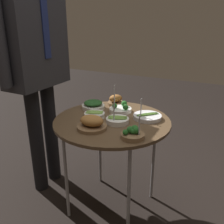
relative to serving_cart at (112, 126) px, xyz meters
name	(u,v)px	position (x,y,z in m)	size (l,w,h in m)	color
ground_plane	(112,205)	(0.00, 0.00, -0.61)	(8.00, 8.00, 0.00)	black
serving_cart	(112,126)	(0.00, 0.00, 0.00)	(0.71, 0.71, 0.66)	brown
bowl_asparagus_front_center	(117,120)	(-0.03, -0.05, 0.06)	(0.14, 0.14, 0.14)	white
bowl_asparagus_far_rim	(95,115)	(-0.02, 0.11, 0.06)	(0.13, 0.13, 0.04)	white
bowl_roast_mid_left	(92,123)	(-0.17, 0.04, 0.08)	(0.17, 0.17, 0.08)	brown
bowl_broccoli_front_left	(121,109)	(0.15, 0.01, 0.06)	(0.15, 0.15, 0.18)	white
bowl_asparagus_center	(147,117)	(0.12, -0.19, 0.06)	(0.17, 0.17, 0.13)	silver
bowl_spinach_back_left	(93,105)	(0.12, 0.21, 0.07)	(0.16, 0.16, 0.06)	silver
bowl_broccoli_front_right	(133,134)	(-0.17, -0.21, 0.07)	(0.12, 0.12, 0.13)	brown
bowl_roast_back_right	(116,100)	(0.26, 0.11, 0.07)	(0.12, 0.12, 0.07)	brown
waiter_figure	(35,52)	(0.01, 0.58, 0.41)	(0.60, 0.23, 1.62)	black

